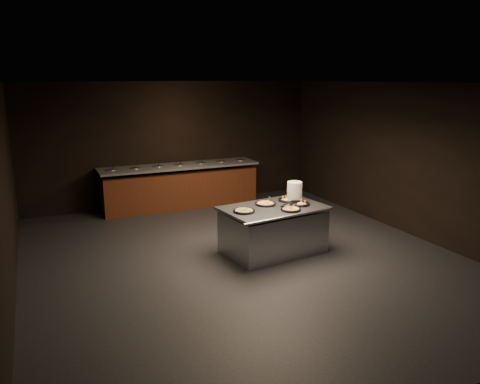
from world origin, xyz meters
The scene contains 11 objects.
room centered at (0.00, 0.00, 1.45)m, with size 7.02×8.02×2.92m.
salad_bar centered at (0.00, 3.56, 0.44)m, with size 3.70×0.83×1.18m.
serving_counter centered at (0.59, 0.04, 0.40)m, with size 1.86×1.33×0.83m.
plate_stack centered at (1.14, 0.28, 0.99)m, with size 0.27×0.27×0.34m, color white.
pan_veggie_whole centered at (0.00, -0.03, 0.85)m, with size 0.36×0.36×0.04m.
pan_cheese_whole centered at (0.53, 0.23, 0.85)m, with size 0.37×0.37×0.04m.
pan_cheese_slices_a centered at (1.01, 0.30, 0.85)m, with size 0.34×0.34×0.04m.
pan_cheese_slices_b centered at (0.75, -0.26, 0.85)m, with size 0.34×0.34×0.04m.
pan_veggie_slices centered at (1.07, -0.02, 0.85)m, with size 0.36×0.36×0.04m.
server_left centered at (0.58, 0.14, 0.90)m, with size 0.14×0.31×0.16m.
server_right centered at (0.75, -0.21, 0.91)m, with size 0.33×0.19×0.17m.
Camera 1 is at (-3.08, -6.76, 3.00)m, focal length 35.00 mm.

